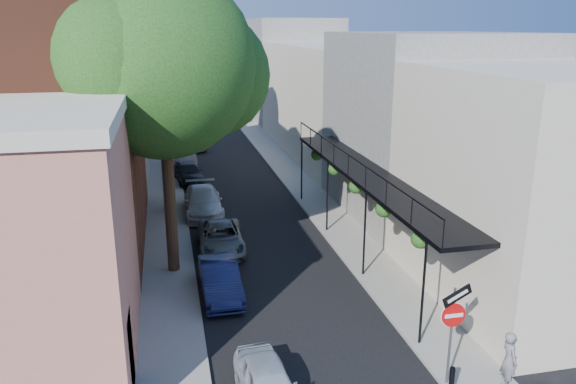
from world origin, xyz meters
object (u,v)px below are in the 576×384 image
parked_car_d (203,202)px  parked_car_c (221,238)px  parked_car_a (268,384)px  pedestrian (509,360)px  oak_mid (170,73)px  parked_car_e (188,172)px  oak_near (174,67)px  parked_car_b (220,280)px  oak_far (167,43)px  parked_car_g (192,141)px  bollard (452,381)px  parked_car_f (185,157)px  sign_post (453,319)px

parked_car_d → parked_car_c: bearing=-85.3°
parked_car_a → parked_car_c: bearing=85.8°
parked_car_d → pedestrian: bearing=-67.4°
oak_mid → parked_car_e: oak_mid is taller
oak_near → parked_car_a: 11.67m
parked_car_b → parked_car_d: (0.08, 9.32, 0.05)m
parked_car_d → oak_far: bearing=97.0°
parked_car_a → parked_car_g: size_ratio=0.72×
bollard → oak_far: (-6.35, 26.77, 7.74)m
oak_far → parked_car_f: bearing=11.5°
sign_post → parked_car_b: size_ratio=0.80×
parked_car_e → parked_car_f: parked_car_f is taller
pedestrian → parked_car_a: bearing=87.7°
parked_car_a → parked_car_d: (-0.50, 15.59, 0.11)m
parked_car_b → parked_car_c: (0.47, 4.23, -0.04)m
bollard → parked_car_f: parked_car_f is taller
parked_car_a → oak_near: bearing=96.1°
parked_car_e → parked_car_f: size_ratio=0.96×
bollard → oak_near: (-6.37, 9.76, 7.36)m
parked_car_b → parked_car_e: parked_car_e is taller
parked_car_d → parked_car_f: 10.50m
oak_mid → parked_car_e: 8.20m
bollard → pedestrian: 1.65m
oak_near → oak_far: bearing=90.0°
sign_post → oak_mid: size_ratio=0.29×
oak_far → parked_car_a: 27.10m
parked_car_a → parked_car_e: 21.96m
oak_near → parked_car_b: oak_near is taller
bollard → parked_car_d: parked_car_d is taller
oak_far → parked_car_a: bearing=-86.2°
oak_mid → parked_car_d: size_ratio=2.23×
parked_car_d → parked_car_e: parked_car_d is taller
parked_car_c → parked_car_e: bearing=96.5°
pedestrian → parked_car_d: bearing=27.6°
oak_mid → parked_car_d: (1.27, -1.30, -6.39)m
parked_car_e → pedestrian: bearing=-79.2°
parked_car_e → oak_mid: bearing=-106.0°
sign_post → parked_car_a: (-4.81, 0.36, -1.48)m
oak_mid → parked_car_c: oak_mid is taller
parked_car_d → parked_car_e: 6.37m
bollard → oak_near: 13.78m
parked_car_a → oak_mid: bearing=91.2°
parked_car_b → parked_car_g: size_ratio=0.82×
parked_car_a → parked_car_e: (-0.95, 21.94, 0.08)m
oak_mid → parked_car_b: size_ratio=2.73×
parked_car_c → parked_car_g: parked_car_g is taller
parked_car_a → parked_car_e: bearing=87.7°
oak_near → parked_car_c: size_ratio=2.77×
parked_car_b → parked_car_g: 25.68m
parked_car_a → parked_car_f: bearing=87.3°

